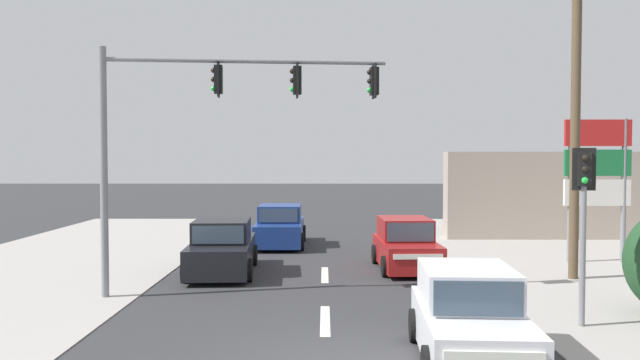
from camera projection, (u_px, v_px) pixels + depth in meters
lane_dash_mid at (325, 320)px, 12.89m from camera, size 0.20×2.40×0.01m
lane_dash_far at (325, 275)px, 17.88m from camera, size 0.20×2.40×0.01m
utility_pole_midground_right at (576, 105)px, 17.04m from camera, size 1.80×0.26×9.11m
traffic_signal_mast at (204, 117)px, 15.02m from camera, size 6.86×0.94×6.00m
pedestal_signal_right_kerb at (583, 206)px, 12.28m from camera, size 0.44×0.31×3.56m
shopping_plaza_sign at (597, 170)px, 19.82m from camera, size 2.10×0.16×4.60m
shopfront_wall_far at (591, 195)px, 25.74m from camera, size 12.00×1.00×3.60m
sedan_oncoming_mid at (222, 249)px, 18.10m from camera, size 2.07×4.32×1.56m
hatchback_oncoming_near at (469, 319)px, 10.31m from camera, size 1.93×3.71×1.53m
hatchback_receding_far at (406, 246)px, 18.77m from camera, size 1.90×3.70×1.53m
sedan_kerbside_parked at (280, 227)px, 23.78m from camera, size 1.92×4.25×1.56m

